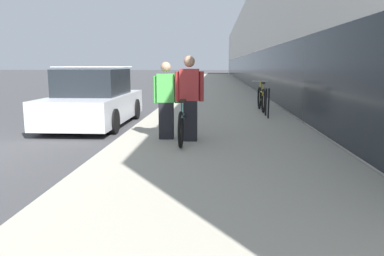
# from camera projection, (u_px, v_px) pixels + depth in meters

# --- Properties ---
(sidewalk_slab) EXTENTS (4.26, 70.00, 0.13)m
(sidewalk_slab) POSITION_uv_depth(u_px,v_px,m) (218.00, 87.00, 26.56)
(sidewalk_slab) COLOR #A39E8E
(sidewalk_slab) RESTS_ON ground
(storefront_facade) EXTENTS (10.01, 70.00, 6.67)m
(storefront_facade) POSITION_uv_depth(u_px,v_px,m) (298.00, 45.00, 33.44)
(storefront_facade) COLOR silver
(storefront_facade) RESTS_ON ground
(tandem_bicycle) EXTENTS (0.52, 2.81, 0.84)m
(tandem_bicycle) POSITION_uv_depth(u_px,v_px,m) (185.00, 120.00, 7.74)
(tandem_bicycle) COLOR black
(tandem_bicycle) RESTS_ON sidewalk_slab
(person_rider) EXTENTS (0.56, 0.22, 1.66)m
(person_rider) POSITION_uv_depth(u_px,v_px,m) (189.00, 99.00, 7.29)
(person_rider) COLOR black
(person_rider) RESTS_ON sidewalk_slab
(person_bystander) EXTENTS (0.52, 0.21, 1.54)m
(person_bystander) POSITION_uv_depth(u_px,v_px,m) (166.00, 101.00, 7.50)
(person_bystander) COLOR black
(person_bystander) RESTS_ON sidewalk_slab
(bike_rack_hoop) EXTENTS (0.05, 0.60, 0.84)m
(bike_rack_hoop) POSITION_uv_depth(u_px,v_px,m) (267.00, 99.00, 10.68)
(bike_rack_hoop) COLOR black
(bike_rack_hoop) RESTS_ON sidewalk_slab
(cruiser_bike_nearest) EXTENTS (0.52, 1.83, 0.95)m
(cruiser_bike_nearest) POSITION_uv_depth(u_px,v_px,m) (261.00, 98.00, 12.20)
(cruiser_bike_nearest) COLOR black
(cruiser_bike_nearest) RESTS_ON sidewalk_slab
(parked_sedan_curbside) EXTENTS (1.89, 4.09, 1.57)m
(parked_sedan_curbside) POSITION_uv_depth(u_px,v_px,m) (94.00, 100.00, 9.98)
(parked_sedan_curbside) COLOR silver
(parked_sedan_curbside) RESTS_ON ground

